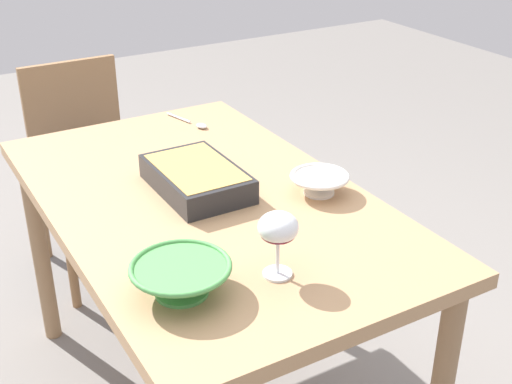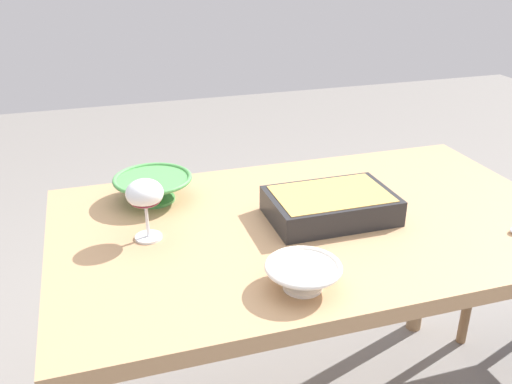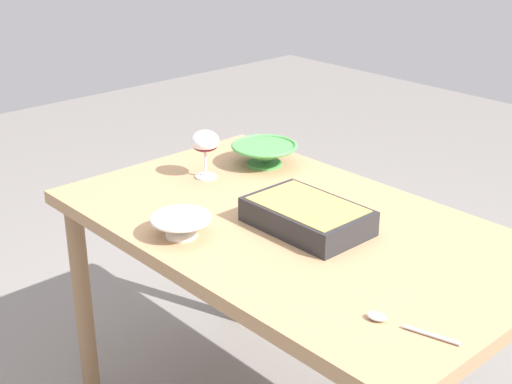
{
  "view_description": "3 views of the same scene",
  "coord_description": "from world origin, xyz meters",
  "px_view_note": "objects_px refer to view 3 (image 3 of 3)",
  "views": [
    {
      "loc": [
        1.5,
        -0.71,
        1.6
      ],
      "look_at": [
        0.19,
        0.05,
        0.84
      ],
      "focal_mm": 48.23,
      "sensor_mm": 36.0,
      "label": 1
    },
    {
      "loc": [
        0.53,
        1.18,
        1.42
      ],
      "look_at": [
        0.15,
        -0.02,
        0.84
      ],
      "focal_mm": 38.92,
      "sensor_mm": 36.0,
      "label": 2
    },
    {
      "loc": [
        -1.25,
        1.29,
        1.6
      ],
      "look_at": [
        0.11,
        0.05,
        0.82
      ],
      "focal_mm": 50.76,
      "sensor_mm": 36.0,
      "label": 3
    }
  ],
  "objects_px": {
    "wine_glass": "(205,143)",
    "casserole_dish": "(308,214)",
    "mixing_bowl": "(181,224)",
    "dining_table": "(294,251)",
    "serving_spoon": "(392,322)",
    "small_bowl": "(264,153)"
  },
  "relations": [
    {
      "from": "wine_glass",
      "to": "casserole_dish",
      "type": "bearing_deg",
      "value": 176.82
    },
    {
      "from": "wine_glass",
      "to": "mixing_bowl",
      "type": "height_order",
      "value": "wine_glass"
    },
    {
      "from": "small_bowl",
      "to": "serving_spoon",
      "type": "height_order",
      "value": "small_bowl"
    },
    {
      "from": "mixing_bowl",
      "to": "serving_spoon",
      "type": "xyz_separation_m",
      "value": [
        -0.63,
        -0.07,
        -0.03
      ]
    },
    {
      "from": "dining_table",
      "to": "serving_spoon",
      "type": "distance_m",
      "value": 0.54
    },
    {
      "from": "mixing_bowl",
      "to": "dining_table",
      "type": "bearing_deg",
      "value": -116.91
    },
    {
      "from": "mixing_bowl",
      "to": "serving_spoon",
      "type": "relative_size",
      "value": 0.81
    },
    {
      "from": "casserole_dish",
      "to": "dining_table",
      "type": "bearing_deg",
      "value": 5.14
    },
    {
      "from": "small_bowl",
      "to": "serving_spoon",
      "type": "distance_m",
      "value": 0.98
    },
    {
      "from": "dining_table",
      "to": "casserole_dish",
      "type": "bearing_deg",
      "value": -174.86
    },
    {
      "from": "wine_glass",
      "to": "casserole_dish",
      "type": "relative_size",
      "value": 0.48
    },
    {
      "from": "dining_table",
      "to": "casserole_dish",
      "type": "xyz_separation_m",
      "value": [
        -0.05,
        -0.0,
        0.13
      ]
    },
    {
      "from": "wine_glass",
      "to": "mixing_bowl",
      "type": "distance_m",
      "value": 0.43
    },
    {
      "from": "wine_glass",
      "to": "casserole_dish",
      "type": "height_order",
      "value": "wine_glass"
    },
    {
      "from": "mixing_bowl",
      "to": "casserole_dish",
      "type": "bearing_deg",
      "value": -123.56
    },
    {
      "from": "small_bowl",
      "to": "dining_table",
      "type": "bearing_deg",
      "value": 147.48
    },
    {
      "from": "dining_table",
      "to": "small_bowl",
      "type": "relative_size",
      "value": 6.13
    },
    {
      "from": "mixing_bowl",
      "to": "small_bowl",
      "type": "xyz_separation_m",
      "value": [
        0.24,
        -0.52,
        0.01
      ]
    },
    {
      "from": "dining_table",
      "to": "serving_spoon",
      "type": "relative_size",
      "value": 6.68
    },
    {
      "from": "wine_glass",
      "to": "small_bowl",
      "type": "height_order",
      "value": "wine_glass"
    },
    {
      "from": "dining_table",
      "to": "casserole_dish",
      "type": "height_order",
      "value": "casserole_dish"
    },
    {
      "from": "casserole_dish",
      "to": "small_bowl",
      "type": "xyz_separation_m",
      "value": [
        0.43,
        -0.24,
        0.0
      ]
    }
  ]
}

